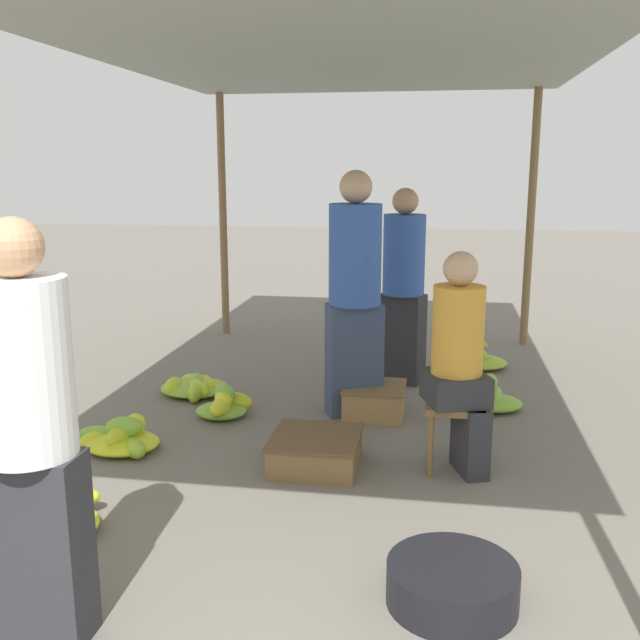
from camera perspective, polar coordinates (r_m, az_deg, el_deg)
The scene contains 17 objects.
canopy_post_back_left at distance 7.74m, azimuth -7.77°, elevation 8.19°, with size 0.08×0.08×2.54m, color olive.
canopy_post_back_right at distance 7.45m, azimuth 16.49°, elevation 7.67°, with size 0.08×0.08×2.54m, color olive.
canopy_tarp at distance 4.68m, azimuth 0.97°, elevation 21.64°, with size 3.57×6.02×0.04m, color #9EA399.
vendor_foreground at distance 2.84m, azimuth -22.24°, elevation -8.24°, with size 0.36×0.35×1.62m.
stool at distance 4.35m, azimuth 10.71°, elevation -7.52°, with size 0.34×0.34×0.42m.
vendor_seated at distance 4.24m, azimuth 11.14°, elevation -3.09°, with size 0.43×0.43×1.32m.
basin_black at distance 3.20m, azimuth 10.53°, elevation -20.06°, with size 0.55×0.55×0.18m.
banana_pile_left_0 at distance 3.92m, azimuth -21.69°, elevation -14.74°, with size 0.65×0.71×0.21m.
banana_pile_left_1 at distance 4.83m, azimuth -15.74°, elevation -9.05°, with size 0.60×0.47×0.23m.
banana_pile_left_2 at distance 5.28m, azimuth -7.64°, elevation -6.67°, with size 0.39×0.47×0.24m.
banana_pile_left_3 at distance 5.83m, azimuth -9.98°, elevation -5.27°, with size 0.55×0.61×0.15m.
banana_pile_right_0 at distance 5.56m, azimuth 13.26°, elevation -6.06°, with size 0.47×0.46×0.26m.
banana_pile_right_1 at distance 6.66m, azimuth 12.39°, elevation -3.00°, with size 0.53×0.52×0.27m.
crate_near at distance 4.39m, azimuth -0.34°, elevation -10.44°, with size 0.53×0.53×0.20m.
crate_mid at distance 5.27m, azimuth 4.37°, elevation -6.39°, with size 0.45×0.45×0.23m.
shopper_walking_mid at distance 5.11m, azimuth 2.80°, elevation 2.34°, with size 0.49×0.49×1.77m.
shopper_walking_far at distance 5.94m, azimuth 6.68°, elevation 2.92°, with size 0.45×0.45×1.62m.
Camera 1 is at (0.68, -1.46, 1.78)m, focal length 40.00 mm.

